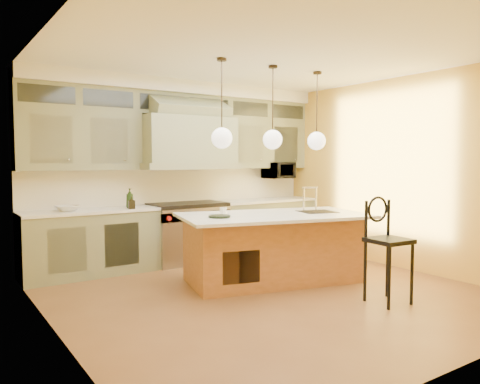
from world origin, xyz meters
TOP-DOWN VIEW (x-y plane):
  - floor at (0.00, 0.00)m, footprint 5.00×5.00m
  - ceiling at (0.00, 0.00)m, footprint 5.00×5.00m
  - wall_back at (0.00, 2.50)m, footprint 5.00×0.00m
  - wall_front at (0.00, -2.50)m, footprint 5.00×0.00m
  - wall_left at (-2.50, 0.00)m, footprint 0.00×5.00m
  - wall_right at (2.50, 0.00)m, footprint 0.00×5.00m
  - back_cabinetry at (0.00, 2.23)m, footprint 5.00×0.77m
  - range at (0.00, 2.14)m, footprint 1.20×0.74m
  - kitchen_island at (0.40, 0.45)m, footprint 2.73×1.88m
  - counter_stool at (0.90, -1.05)m, footprint 0.46×0.46m
  - microwave at (1.95, 2.25)m, footprint 0.54×0.37m
  - oil_bottle_a at (-1.00, 2.06)m, footprint 0.12×0.12m
  - oil_bottle_b at (-1.02, 1.92)m, footprint 0.09×0.09m
  - fruit_bowl at (-1.86, 2.15)m, footprint 0.33×0.33m
  - cup at (-0.19, 0.76)m, footprint 0.11×0.11m
  - pendant_left at (-0.40, 0.45)m, footprint 0.26×0.26m
  - pendant_center at (0.40, 0.45)m, footprint 0.26×0.26m
  - pendant_right at (1.20, 0.45)m, footprint 0.26×0.26m

SIDE VIEW (x-z plane):
  - floor at x=0.00m, z-range 0.00..0.00m
  - kitchen_island at x=0.40m, z-range -0.20..1.15m
  - range at x=0.00m, z-range 0.01..0.97m
  - counter_stool at x=0.90m, z-range 0.09..1.31m
  - cup at x=-0.19m, z-range 0.92..1.01m
  - fruit_bowl at x=-1.86m, z-range 0.94..1.02m
  - oil_bottle_b at x=-1.02m, z-range 0.94..1.12m
  - oil_bottle_a at x=-1.00m, z-range 0.94..1.23m
  - back_cabinetry at x=0.00m, z-range -0.02..2.88m
  - microwave at x=1.95m, z-range 1.30..1.60m
  - wall_back at x=0.00m, z-range -1.05..3.95m
  - wall_front at x=0.00m, z-range -1.05..3.95m
  - wall_left at x=-2.50m, z-range -1.05..3.95m
  - wall_right at x=2.50m, z-range -1.05..3.95m
  - pendant_left at x=-0.40m, z-range 1.39..2.50m
  - pendant_center at x=0.40m, z-range 1.39..2.50m
  - pendant_right at x=1.20m, z-range 1.39..2.50m
  - ceiling at x=0.00m, z-range 2.90..2.90m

